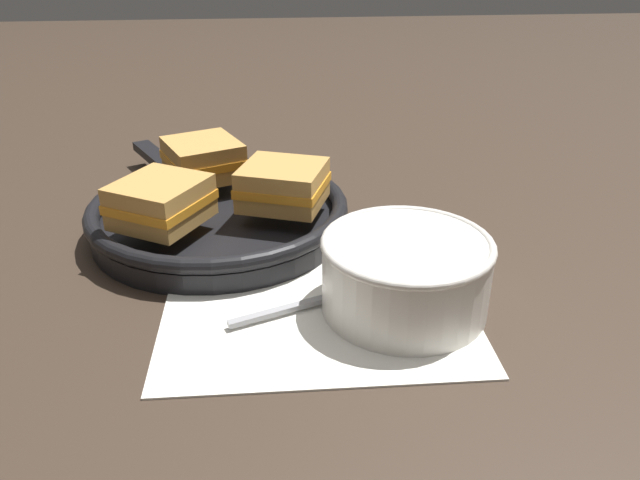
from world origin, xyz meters
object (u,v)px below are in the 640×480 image
(spoon, at_px, (327,298))
(skillet, at_px, (218,215))
(sandwich_far_left, at_px, (203,159))
(soup_bowl, at_px, (406,271))
(sandwich_near_right, at_px, (283,185))
(sandwich_near_left, at_px, (161,202))

(spoon, xyz_separation_m, skillet, (-0.11, 0.17, 0.01))
(spoon, height_order, skillet, skillet)
(skillet, relative_size, sandwich_far_left, 3.45)
(skillet, bearing_deg, soup_bowl, -45.94)
(soup_bowl, xyz_separation_m, spoon, (-0.07, 0.01, -0.03))
(skillet, bearing_deg, sandwich_far_left, 104.32)
(sandwich_near_right, distance_m, sandwich_far_left, 0.14)
(skillet, relative_size, sandwich_near_right, 3.52)
(soup_bowl, distance_m, spoon, 0.08)
(soup_bowl, height_order, spoon, soup_bowl)
(soup_bowl, xyz_separation_m, sandwich_far_left, (-0.20, 0.26, 0.02))
(skillet, height_order, sandwich_far_left, sandwich_far_left)
(sandwich_near_left, height_order, sandwich_far_left, same)
(sandwich_near_left, bearing_deg, soup_bowl, -28.95)
(spoon, distance_m, sandwich_near_left, 0.21)
(sandwich_near_right, xyz_separation_m, sandwich_far_left, (-0.10, 0.10, 0.00))
(sandwich_near_right, bearing_deg, sandwich_near_left, -165.33)
(skillet, xyz_separation_m, sandwich_near_left, (-0.05, -0.06, 0.04))
(soup_bowl, height_order, sandwich_far_left, sandwich_far_left)
(soup_bowl, height_order, sandwich_near_left, sandwich_near_left)
(sandwich_far_left, bearing_deg, sandwich_near_right, -45.33)
(skillet, xyz_separation_m, sandwich_near_right, (0.08, -0.02, 0.04))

